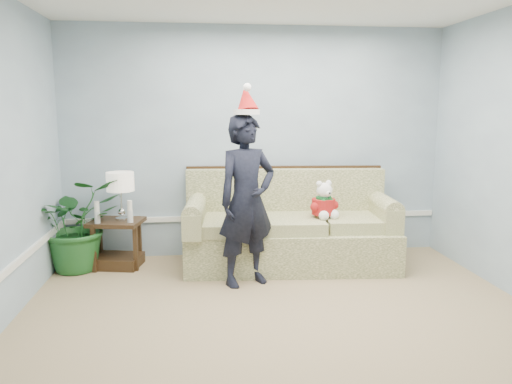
{
  "coord_description": "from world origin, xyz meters",
  "views": [
    {
      "loc": [
        -0.67,
        -3.39,
        1.75
      ],
      "look_at": [
        -0.1,
        1.55,
        0.92
      ],
      "focal_mm": 35.0,
      "sensor_mm": 36.0,
      "label": 1
    }
  ],
  "objects_px": {
    "table_lamp": "(120,184)",
    "teddy_bear": "(324,204)",
    "houseplant": "(77,224)",
    "sofa": "(289,231)",
    "side_table": "(118,248)",
    "man": "(247,201)"
  },
  "relations": [
    {
      "from": "side_table",
      "to": "houseplant",
      "type": "relative_size",
      "value": 0.62
    },
    {
      "from": "houseplant",
      "to": "teddy_bear",
      "type": "bearing_deg",
      "value": -5.28
    },
    {
      "from": "houseplant",
      "to": "sofa",
      "type": "bearing_deg",
      "value": -1.56
    },
    {
      "from": "side_table",
      "to": "table_lamp",
      "type": "bearing_deg",
      "value": -2.1
    },
    {
      "from": "sofa",
      "to": "houseplant",
      "type": "distance_m",
      "value": 2.33
    },
    {
      "from": "side_table",
      "to": "teddy_bear",
      "type": "bearing_deg",
      "value": -7.53
    },
    {
      "from": "sofa",
      "to": "teddy_bear",
      "type": "relative_size",
      "value": 5.68
    },
    {
      "from": "teddy_bear",
      "to": "houseplant",
      "type": "bearing_deg",
      "value": 155.68
    },
    {
      "from": "teddy_bear",
      "to": "table_lamp",
      "type": "bearing_deg",
      "value": 153.28
    },
    {
      "from": "teddy_bear",
      "to": "man",
      "type": "bearing_deg",
      "value": -174.25
    },
    {
      "from": "table_lamp",
      "to": "teddy_bear",
      "type": "height_order",
      "value": "table_lamp"
    },
    {
      "from": "table_lamp",
      "to": "man",
      "type": "xyz_separation_m",
      "value": [
        1.32,
        -0.71,
        -0.09
      ]
    },
    {
      "from": "man",
      "to": "houseplant",
      "type": "bearing_deg",
      "value": 135.8
    },
    {
      "from": "houseplant",
      "to": "teddy_bear",
      "type": "relative_size",
      "value": 2.44
    },
    {
      "from": "table_lamp",
      "to": "man",
      "type": "bearing_deg",
      "value": -28.12
    },
    {
      "from": "side_table",
      "to": "houseplant",
      "type": "distance_m",
      "value": 0.51
    },
    {
      "from": "table_lamp",
      "to": "teddy_bear",
      "type": "bearing_deg",
      "value": -7.69
    },
    {
      "from": "houseplant",
      "to": "man",
      "type": "bearing_deg",
      "value": -20.12
    },
    {
      "from": "table_lamp",
      "to": "houseplant",
      "type": "height_order",
      "value": "table_lamp"
    },
    {
      "from": "sofa",
      "to": "side_table",
      "type": "xyz_separation_m",
      "value": [
        -1.92,
        0.12,
        -0.18
      ]
    },
    {
      "from": "table_lamp",
      "to": "side_table",
      "type": "bearing_deg",
      "value": 177.9
    },
    {
      "from": "sofa",
      "to": "teddy_bear",
      "type": "xyz_separation_m",
      "value": [
        0.35,
        -0.18,
        0.33
      ]
    }
  ]
}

